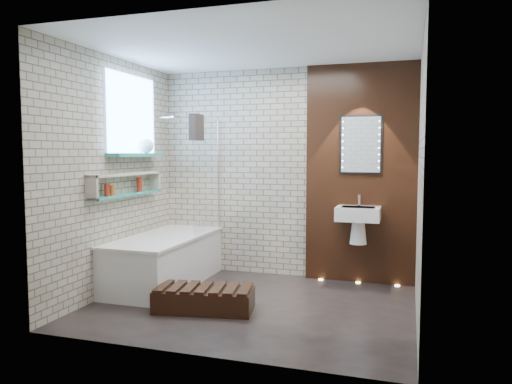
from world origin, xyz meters
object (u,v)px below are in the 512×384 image
(washbasin, at_px, (358,219))
(bathtub, at_px, (165,260))
(bath_screen, at_px, (207,175))
(walnut_step, at_px, (204,300))
(led_mirror, at_px, (361,145))

(washbasin, bearing_deg, bathtub, -163.99)
(bathtub, relative_size, washbasin, 3.00)
(bathtub, height_order, bath_screen, bath_screen)
(washbasin, xyz_separation_m, walnut_step, (-1.34, -1.37, -0.68))
(bathtub, distance_m, walnut_step, 1.13)
(bath_screen, xyz_separation_m, washbasin, (1.82, 0.18, -0.49))
(bathtub, distance_m, washbasin, 2.32)
(washbasin, xyz_separation_m, led_mirror, (0.00, 0.16, 0.86))
(bathtub, height_order, washbasin, washbasin)
(bathtub, bearing_deg, walnut_step, -42.08)
(washbasin, bearing_deg, led_mirror, 90.00)
(bathtub, relative_size, walnut_step, 1.81)
(walnut_step, bearing_deg, led_mirror, 48.75)
(bathtub, xyz_separation_m, walnut_step, (0.83, -0.75, -0.18))
(bathtub, xyz_separation_m, led_mirror, (2.17, 0.78, 1.36))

